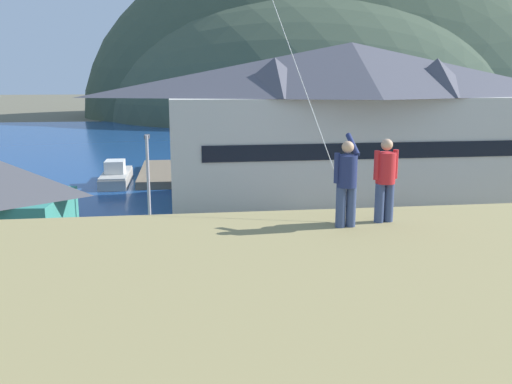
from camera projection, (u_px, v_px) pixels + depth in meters
name	position (u px, v px, depth m)	size (l,w,h in m)	color
ground_plane	(263.00, 335.00, 19.87)	(600.00, 600.00, 0.00)	#66604C
parking_lot_pad	(247.00, 283.00, 24.70)	(40.00, 20.00, 0.10)	slate
bay_water	(201.00, 143.00, 78.06)	(360.00, 84.00, 0.03)	navy
far_hill_west_ridge	(312.00, 117.00, 130.96)	(94.38, 75.27, 60.07)	#42513D
far_hill_east_peak	(334.00, 114.00, 140.20)	(123.40, 75.83, 87.20)	#3D4C38
harbor_lodge	(350.00, 118.00, 40.80)	(28.20, 9.86, 11.65)	beige
storage_shed_near_lot	(3.00, 213.00, 26.09)	(6.66, 6.08, 5.37)	#338475
wharf_dock	(158.00, 173.00, 51.30)	(3.20, 12.41, 0.70)	#70604C
moored_boat_wharfside	(116.00, 176.00, 47.82)	(2.30, 7.12, 2.16)	#A8A399
parked_car_front_row_red	(463.00, 239.00, 27.92)	(4.28, 2.21, 1.82)	silver
parked_car_front_row_end	(105.00, 308.00, 19.57)	(4.35, 2.37, 1.82)	#9EA3A8
parked_car_mid_row_near	(217.00, 250.00, 26.14)	(4.34, 2.33, 1.82)	red
parking_light_pole	(149.00, 184.00, 28.76)	(0.24, 0.78, 6.12)	#ADADB2
person_kite_flyer	(347.00, 180.00, 10.90)	(0.52, 0.68, 1.86)	#384770
person_companion	(385.00, 178.00, 11.28)	(0.54, 0.40, 1.74)	#384770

